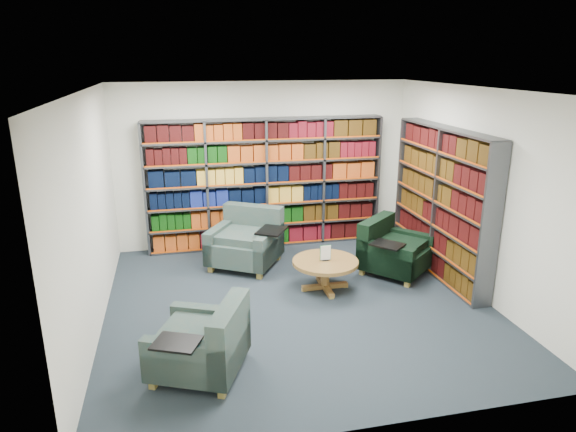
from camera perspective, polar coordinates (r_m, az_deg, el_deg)
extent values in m
cube|color=black|center=(7.01, 1.09, -9.70)|extent=(5.00, 5.00, 0.01)
cube|color=white|center=(6.26, 1.24, 13.90)|extent=(5.00, 5.00, 0.01)
cube|color=white|center=(8.88, -2.70, 5.71)|extent=(5.00, 0.01, 2.80)
cube|color=white|center=(4.25, 9.27, -7.59)|extent=(5.00, 0.01, 2.80)
cube|color=white|center=(6.40, -21.19, 0.00)|extent=(0.01, 5.00, 2.80)
cube|color=white|center=(7.48, 20.17, 2.48)|extent=(0.01, 5.00, 2.80)
cube|color=#47494F|center=(8.79, -2.48, 3.59)|extent=(4.00, 0.28, 2.20)
cube|color=silver|center=(8.91, -2.63, 3.78)|extent=(4.00, 0.02, 2.20)
cube|color=#D84C0A|center=(8.66, -2.33, 3.39)|extent=(4.00, 0.01, 2.20)
cube|color=#A84212|center=(9.05, -2.41, -2.10)|extent=(3.88, 0.21, 0.29)
cube|color=#093508|center=(8.93, -2.44, 0.12)|extent=(3.88, 0.21, 0.29)
cube|color=black|center=(8.83, -2.47, 2.40)|extent=(3.88, 0.21, 0.29)
cube|color=black|center=(8.75, -2.50, 4.72)|extent=(3.88, 0.21, 0.29)
cube|color=black|center=(8.67, -2.53, 7.09)|extent=(3.88, 0.21, 0.29)
cube|color=black|center=(8.62, -2.56, 9.49)|extent=(3.88, 0.21, 0.29)
cube|color=#47494F|center=(7.96, 16.67, 1.43)|extent=(0.28, 2.50, 2.20)
cube|color=silver|center=(8.03, 17.48, 1.48)|extent=(0.02, 2.50, 2.20)
cube|color=#D84C0A|center=(7.90, 15.84, 1.38)|extent=(0.02, 2.50, 2.20)
cube|color=black|center=(8.25, 16.13, -4.74)|extent=(0.21, 2.38, 0.29)
cube|color=black|center=(8.12, 16.34, -2.34)|extent=(0.21, 2.38, 0.29)
cube|color=#3A2407|center=(8.01, 16.56, 0.13)|extent=(0.21, 2.38, 0.29)
cube|color=#3A2407|center=(7.92, 16.78, 2.67)|extent=(0.21, 2.38, 0.29)
cube|color=#3A2407|center=(7.84, 17.01, 5.26)|extent=(0.21, 2.38, 0.29)
cube|color=black|center=(7.78, 17.24, 7.90)|extent=(0.21, 2.38, 0.29)
cube|color=#07343F|center=(8.13, -4.80, -3.64)|extent=(1.34, 1.34, 0.35)
cube|color=#07343F|center=(8.38, -3.82, -1.37)|extent=(0.95, 0.69, 0.78)
cube|color=#07343F|center=(8.26, -7.46, -2.73)|extent=(0.64, 0.92, 0.52)
cube|color=#07343F|center=(7.95, -2.07, -3.40)|extent=(0.64, 0.92, 0.52)
cube|color=black|center=(7.79, -1.86, -1.62)|extent=(0.56, 0.60, 0.03)
cube|color=olive|center=(8.04, -8.55, -5.78)|extent=(0.10, 0.10, 0.11)
cube|color=olive|center=(7.73, -3.17, -6.57)|extent=(0.10, 0.10, 0.11)
cube|color=olive|center=(8.71, -6.17, -3.84)|extent=(0.10, 0.10, 0.11)
cube|color=olive|center=(8.42, -1.16, -4.49)|extent=(0.10, 0.10, 0.11)
cube|color=black|center=(8.01, 11.87, -4.45)|extent=(1.26, 1.26, 0.32)
cube|color=black|center=(8.08, 9.72, -2.64)|extent=(0.80, 0.74, 0.72)
cube|color=black|center=(7.66, 10.71, -4.76)|extent=(0.69, 0.77, 0.48)
cube|color=black|center=(8.31, 12.99, -3.15)|extent=(0.69, 0.77, 0.48)
cube|color=black|center=(7.51, 10.99, -3.13)|extent=(0.54, 0.55, 0.02)
cube|color=olive|center=(7.65, 13.12, -7.31)|extent=(0.10, 0.10, 0.10)
cube|color=olive|center=(8.28, 15.17, -5.53)|extent=(0.10, 0.10, 0.10)
cube|color=olive|center=(7.93, 8.23, -6.12)|extent=(0.10, 0.10, 0.10)
cube|color=olive|center=(8.54, 10.58, -4.50)|extent=(0.10, 0.10, 0.10)
cube|color=#07343F|center=(5.59, -9.86, -14.49)|extent=(1.16, 1.16, 0.31)
cube|color=#07343F|center=(5.38, -6.48, -13.23)|extent=(0.53, 0.88, 0.70)
cube|color=#07343F|center=(5.84, -8.58, -12.01)|extent=(0.86, 0.48, 0.47)
cube|color=#07343F|center=(5.26, -11.38, -15.79)|extent=(0.86, 0.48, 0.47)
cube|color=black|center=(5.10, -12.28, -13.60)|extent=(0.53, 0.48, 0.02)
cube|color=olive|center=(6.10, -11.78, -13.93)|extent=(0.09, 0.09, 0.10)
cube|color=olive|center=(5.55, -14.77, -17.57)|extent=(0.09, 0.09, 0.10)
cube|color=olive|center=(5.88, -5.07, -14.88)|extent=(0.09, 0.09, 0.10)
cube|color=olive|center=(5.31, -7.35, -18.88)|extent=(0.09, 0.09, 0.10)
cylinder|color=#9F763D|center=(7.26, 4.18, -5.13)|extent=(0.93, 0.93, 0.05)
cylinder|color=#9F763D|center=(7.34, 4.14, -6.62)|extent=(0.12, 0.12, 0.37)
cube|color=#9F763D|center=(7.41, 4.11, -7.79)|extent=(0.67, 0.08, 0.06)
cube|color=#9F763D|center=(7.41, 4.11, -7.79)|extent=(0.08, 0.67, 0.06)
cube|color=black|center=(7.25, 4.18, -4.90)|extent=(0.10, 0.05, 0.01)
cube|color=white|center=(7.21, 4.20, -4.10)|extent=(0.14, 0.01, 0.21)
cube|color=#145926|center=(7.21, 4.18, -4.08)|extent=(0.16, 0.00, 0.22)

